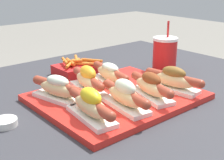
% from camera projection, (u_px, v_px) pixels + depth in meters
% --- Properties ---
extents(serving_tray, '(0.46, 0.38, 0.02)m').
position_uv_depth(serving_tray, '(116.00, 97.00, 0.94)').
color(serving_tray, red).
rests_on(serving_tray, patio_table).
extents(hot_dog_0, '(0.08, 0.20, 0.08)m').
position_uv_depth(hot_dog_0, '(91.00, 105.00, 0.77)').
color(hot_dog_0, white).
rests_on(hot_dog_0, serving_tray).
extents(hot_dog_1, '(0.08, 0.20, 0.08)m').
position_uv_depth(hot_dog_1, '(125.00, 95.00, 0.83)').
color(hot_dog_1, white).
rests_on(hot_dog_1, serving_tray).
extents(hot_dog_2, '(0.10, 0.20, 0.08)m').
position_uv_depth(hot_dog_2, '(151.00, 86.00, 0.90)').
color(hot_dog_2, white).
rests_on(hot_dog_2, serving_tray).
extents(hot_dog_3, '(0.08, 0.20, 0.08)m').
position_uv_depth(hot_dog_3, '(173.00, 79.00, 0.96)').
color(hot_dog_3, white).
rests_on(hot_dog_3, serving_tray).
extents(hot_dog_4, '(0.09, 0.20, 0.07)m').
position_uv_depth(hot_dog_4, '(58.00, 88.00, 0.89)').
color(hot_dog_4, white).
rests_on(hot_dog_4, serving_tray).
extents(hot_dog_5, '(0.09, 0.20, 0.08)m').
position_uv_depth(hot_dog_5, '(88.00, 80.00, 0.95)').
color(hot_dog_5, white).
rests_on(hot_dog_5, serving_tray).
extents(hot_dog_6, '(0.09, 0.20, 0.07)m').
position_uv_depth(hot_dog_6, '(110.00, 74.00, 1.02)').
color(hot_dog_6, white).
rests_on(hot_dog_6, serving_tray).
extents(sauce_bowl, '(0.06, 0.06, 0.02)m').
position_uv_depth(sauce_bowl, '(5.00, 122.00, 0.78)').
color(sauce_bowl, silver).
rests_on(sauce_bowl, patio_table).
extents(drink_cup, '(0.09, 0.09, 0.19)m').
position_uv_depth(drink_cup, '(165.00, 55.00, 1.18)').
color(drink_cup, red).
rests_on(drink_cup, patio_table).
extents(fries_basket, '(0.16, 0.13, 0.06)m').
position_uv_depth(fries_basket, '(77.00, 68.00, 1.18)').
color(fries_basket, red).
rests_on(fries_basket, patio_table).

